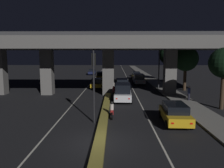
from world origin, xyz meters
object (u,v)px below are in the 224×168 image
Objects in this scene: motorcycle_black_filtering_mid at (114,93)px; motorcycle_blue_filtering_far at (113,87)px; car_taxi_yellow_second_oncoming at (101,76)px; car_dark_blue_third_oncoming at (92,72)px; car_taxi_yellow_lead_oncoming at (97,83)px; car_silver_third at (122,84)px; motorcycle_red_filtering_near at (112,111)px; car_white_second at (123,92)px; car_taxi_yellow_fifth at (136,75)px; street_lamp at (157,56)px; traffic_light_left_of_median at (94,74)px; car_silver_fourth at (139,79)px; car_taxi_yellow_lead at (175,113)px; pedestrian_on_sidewalk at (189,93)px.

motorcycle_blue_filtering_far is (-0.07, 5.13, 0.00)m from motorcycle_black_filtering_mid.
car_dark_blue_third_oncoming is (-3.23, 13.43, -0.20)m from car_taxi_yellow_second_oncoming.
motorcycle_blue_filtering_far is at bearing 44.64° from car_taxi_yellow_lead_oncoming.
car_silver_third is 2.36× the size of motorcycle_red_filtering_near.
car_white_second is 34.60m from car_dark_blue_third_oncoming.
car_silver_third is 15.27m from car_taxi_yellow_fifth.
car_dark_blue_third_oncoming is 2.40× the size of motorcycle_blue_filtering_far.
street_lamp is 10.07m from motorcycle_black_filtering_mid.
car_taxi_yellow_lead_oncoming is at bearing 94.23° from traffic_light_left_of_median.
car_silver_fourth is at bearing 178.62° from car_taxi_yellow_fifth.
car_taxi_yellow_lead is 9.05m from car_white_second.
car_silver_third is 4.59m from car_taxi_yellow_lead_oncoming.
car_white_second reaches higher than car_silver_third.
car_silver_fourth reaches higher than car_taxi_yellow_lead_oncoming.
pedestrian_on_sidewalk is (4.20, -14.67, -0.01)m from car_silver_fourth.
street_lamp reaches higher than car_taxi_yellow_lead_oncoming.
street_lamp is at bearing -50.33° from motorcycle_black_filtering_mid.
car_taxi_yellow_lead is 1.05× the size of car_silver_fourth.
car_silver_fourth is (3.26, 6.69, 0.11)m from car_silver_third.
traffic_light_left_of_median is 3.12× the size of motorcycle_black_filtering_mid.
car_silver_fourth is at bearing -28.61° from car_silver_third.
car_taxi_yellow_lead is at bearing -109.59° from motorcycle_red_filtering_near.
street_lamp is 17.12m from motorcycle_red_filtering_near.
car_taxi_yellow_lead_oncoming is 2.33× the size of motorcycle_black_filtering_mid.
car_taxi_yellow_fifth is (6.28, 30.85, -3.00)m from traffic_light_left_of_median.
traffic_light_left_of_median is at bearing 133.29° from motorcycle_red_filtering_near.
motorcycle_black_filtering_mid is at bearing -136.61° from street_lamp.
car_silver_fourth is (5.97, 22.69, -2.86)m from traffic_light_left_of_median.
street_lamp is at bearing -26.06° from motorcycle_red_filtering_near.
car_taxi_yellow_fifth is (0.31, 8.16, -0.15)m from car_silver_fourth.
car_taxi_yellow_fifth is 1.07× the size of car_dark_blue_third_oncoming.
car_taxi_yellow_fifth is 16.09m from motorcycle_blue_filtering_far.
motorcycle_black_filtering_mid is at bearing -3.07° from motorcycle_red_filtering_near.
car_silver_fourth is 8.51m from motorcycle_blue_filtering_far.
car_taxi_yellow_lead is at bearing -115.12° from pedestrian_on_sidewalk.
car_white_second is at bearing 19.69° from car_taxi_yellow_lead_oncoming.
car_taxi_yellow_lead is 2.40× the size of motorcycle_blue_filtering_far.
motorcycle_black_filtering_mid is at bearing 158.75° from car_silver_fourth.
car_taxi_yellow_second_oncoming reaches higher than car_dark_blue_third_oncoming.
traffic_light_left_of_median is 1.27× the size of car_dark_blue_third_oncoming.
motorcycle_blue_filtering_far is (2.75, -2.64, -0.20)m from car_taxi_yellow_lead_oncoming.
car_taxi_yellow_second_oncoming is at bearing 107.70° from car_taxi_yellow_fifth.
car_taxi_yellow_lead_oncoming is (-3.90, 10.05, -0.24)m from car_white_second.
car_taxi_yellow_second_oncoming is (-7.73, 28.63, 0.11)m from car_taxi_yellow_lead.
traffic_light_left_of_median reaches higher than motorcycle_blue_filtering_far.
car_taxi_yellow_lead_oncoming is 8.27m from motorcycle_black_filtering_mid.
motorcycle_red_filtering_near is 1.17× the size of pedestrian_on_sidewalk.
motorcycle_black_filtering_mid is (-4.88, 10.49, -0.23)m from car_taxi_yellow_lead.
pedestrian_on_sidewalk is at bearing 21.07° from car_dark_blue_third_oncoming.
car_dark_blue_third_oncoming is at bearing 113.52° from pedestrian_on_sidewalk.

